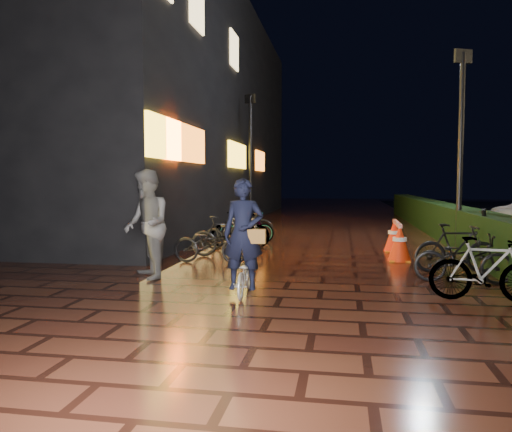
% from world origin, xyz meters
% --- Properties ---
extents(ground, '(80.00, 80.00, 0.00)m').
position_xyz_m(ground, '(0.00, 0.00, 0.00)').
color(ground, '#381911').
rests_on(ground, ground).
extents(hedge, '(0.70, 20.00, 1.00)m').
position_xyz_m(hedge, '(3.30, 8.00, 0.50)').
color(hedge, black).
rests_on(hedge, ground).
extents(bystander_person, '(1.10, 1.16, 1.89)m').
position_xyz_m(bystander_person, '(-2.99, -0.69, 0.94)').
color(bystander_person, '#5D5C5F').
rests_on(bystander_person, ground).
extents(storefront_block, '(12.09, 22.00, 9.00)m').
position_xyz_m(storefront_block, '(-9.50, 11.50, 4.50)').
color(storefront_block, black).
rests_on(storefront_block, ground).
extents(lamp_post_hedge, '(0.43, 0.25, 4.70)m').
position_xyz_m(lamp_post_hedge, '(3.01, 3.59, 2.59)').
color(lamp_post_hedge, black).
rests_on(lamp_post_hedge, ground).
extents(lamp_post_sf, '(0.45, 0.24, 4.82)m').
position_xyz_m(lamp_post_sf, '(-3.02, 9.25, 2.65)').
color(lamp_post_sf, black).
rests_on(lamp_post_sf, ground).
extents(cyclist, '(0.63, 1.22, 1.72)m').
position_xyz_m(cyclist, '(-1.10, -1.65, 0.64)').
color(cyclist, silver).
rests_on(cyclist, ground).
extents(traffic_barrier, '(0.52, 1.94, 0.78)m').
position_xyz_m(traffic_barrier, '(1.52, 2.77, 0.39)').
color(traffic_barrier, red).
rests_on(traffic_barrier, ground).
extents(cart_assembly, '(0.64, 0.63, 1.15)m').
position_xyz_m(cart_assembly, '(3.28, 1.83, 0.59)').
color(cart_assembly, black).
rests_on(cart_assembly, ground).
extents(parked_bikes_storefront, '(1.67, 4.93, 0.91)m').
position_xyz_m(parked_bikes_storefront, '(-2.30, 3.26, 0.43)').
color(parked_bikes_storefront, black).
rests_on(parked_bikes_storefront, ground).
extents(parked_bikes_hedge, '(1.66, 2.83, 0.91)m').
position_xyz_m(parked_bikes_hedge, '(2.31, -0.27, 0.44)').
color(parked_bikes_hedge, black).
rests_on(parked_bikes_hedge, ground).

